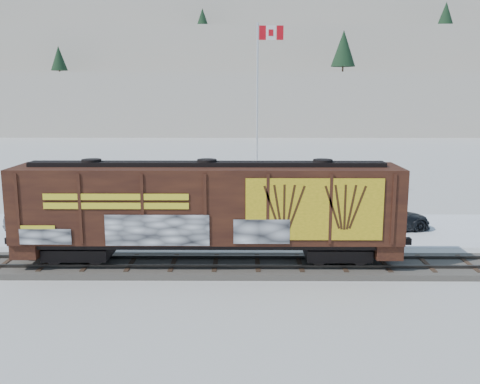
{
  "coord_description": "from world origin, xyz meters",
  "views": [
    {
      "loc": [
        1.34,
        -24.34,
        8.25
      ],
      "look_at": [
        1.15,
        3.0,
        3.16
      ],
      "focal_mm": 40.0,
      "sensor_mm": 36.0,
      "label": 1
    }
  ],
  "objects_px": {
    "hopper_railcar": "(208,206)",
    "car_silver": "(40,223)",
    "flagpole": "(258,138)",
    "car_dark": "(387,218)",
    "car_white": "(189,219)"
  },
  "relations": [
    {
      "from": "car_silver",
      "to": "car_dark",
      "type": "height_order",
      "value": "car_silver"
    },
    {
      "from": "car_silver",
      "to": "car_white",
      "type": "relative_size",
      "value": 1.04
    },
    {
      "from": "flagpole",
      "to": "hopper_railcar",
      "type": "bearing_deg",
      "value": -100.34
    },
    {
      "from": "car_silver",
      "to": "car_dark",
      "type": "distance_m",
      "value": 20.59
    },
    {
      "from": "flagpole",
      "to": "car_silver",
      "type": "distance_m",
      "value": 16.52
    },
    {
      "from": "hopper_railcar",
      "to": "car_dark",
      "type": "relative_size",
      "value": 3.34
    },
    {
      "from": "hopper_railcar",
      "to": "car_white",
      "type": "height_order",
      "value": "hopper_railcar"
    },
    {
      "from": "flagpole",
      "to": "car_dark",
      "type": "distance_m",
      "value": 11.76
    },
    {
      "from": "hopper_railcar",
      "to": "car_dark",
      "type": "xyz_separation_m",
      "value": [
        10.37,
        7.24,
        -2.24
      ]
    },
    {
      "from": "car_white",
      "to": "car_dark",
      "type": "xyz_separation_m",
      "value": [
        12.0,
        0.2,
        0.05
      ]
    },
    {
      "from": "flagpole",
      "to": "car_white",
      "type": "bearing_deg",
      "value": -118.43
    },
    {
      "from": "hopper_railcar",
      "to": "car_white",
      "type": "xyz_separation_m",
      "value": [
        -1.64,
        7.05,
        -2.28
      ]
    },
    {
      "from": "hopper_railcar",
      "to": "car_silver",
      "type": "xyz_separation_m",
      "value": [
        -10.17,
        5.82,
        -2.23
      ]
    },
    {
      "from": "flagpole",
      "to": "car_dark",
      "type": "xyz_separation_m",
      "value": [
        7.6,
        -7.94,
        -4.19
      ]
    },
    {
      "from": "car_silver",
      "to": "flagpole",
      "type": "bearing_deg",
      "value": -29.48
    }
  ]
}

